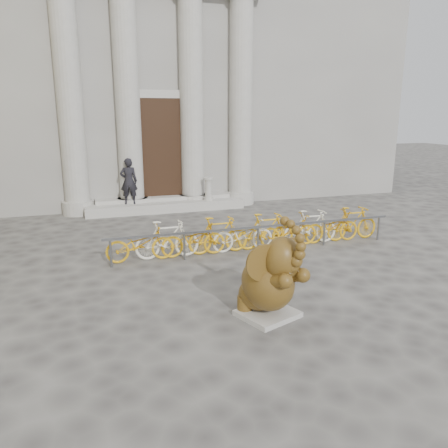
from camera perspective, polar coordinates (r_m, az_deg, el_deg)
name	(u,v)px	position (r m, az deg, el deg)	size (l,w,h in m)	color
ground	(260,311)	(8.42, 4.75, -11.27)	(80.00, 80.00, 0.00)	#474442
classical_building	(139,62)	(22.25, -10.98, 20.01)	(22.00, 10.70, 12.00)	gray
entrance_steps	(166,206)	(17.01, -7.62, 2.37)	(6.00, 1.20, 0.36)	#A8A59E
elephant_statue	(270,281)	(7.94, 6.00, -7.37)	(1.30, 1.54, 1.94)	#A8A59E
bike_rack	(254,232)	(11.90, 3.94, -1.03)	(8.07, 0.53, 1.00)	slate
pedestrian	(129,181)	(16.55, -12.33, 5.49)	(0.62, 0.41, 1.71)	black
balustrade_post	(208,190)	(16.98, -2.07, 4.50)	(0.36, 0.36, 0.89)	#A8A59E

